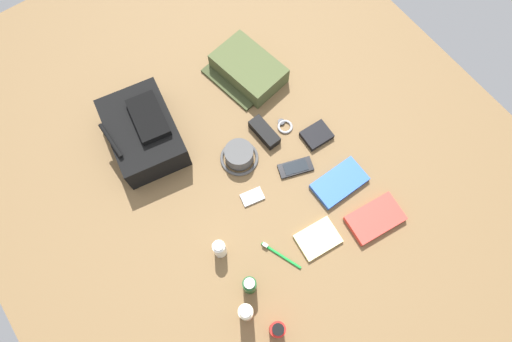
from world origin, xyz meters
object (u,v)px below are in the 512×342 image
Objects in this scene: backpack at (144,132)px; notepad at (318,239)px; bucket_hat at (239,155)px; toothbrush at (279,254)px; toiletry_pouch at (248,69)px; toothpaste_tube at (220,249)px; wallet at (317,135)px; sunscreen_spray at (277,330)px; paperback_novel at (375,219)px; lotion_bottle at (246,313)px; travel_guidebook at (339,183)px; shampoo_bottle at (250,285)px; wristwatch at (285,126)px; cell_phone at (296,168)px; media_player at (252,197)px; sunglasses_case at (264,132)px.

notepad is at bearing -157.13° from backpack.
bucket_hat is 0.96× the size of toothbrush.
toothpaste_tube is at bearing 137.16° from toiletry_pouch.
toothpaste_tube is 1.06× the size of wallet.
sunscreen_spray reaches higher than paperback_novel.
lotion_bottle reaches higher than travel_guidebook.
backpack is 0.78m from travel_guidebook.
wristwatch is (0.43, -0.48, -0.06)m from shampoo_bottle.
bucket_hat is 1.38× the size of wallet.
travel_guidebook is 1.31× the size of toothbrush.
wallet is at bearing -74.41° from toothpaste_tube.
paperback_novel reaches higher than wallet.
bucket_hat is at bearing 43.71° from cell_phone.
toiletry_pouch is 0.39m from bucket_hat.
backpack is at bearing -4.58° from lotion_bottle.
backpack is 1.23× the size of toiletry_pouch.
wristwatch is at bearing -39.47° from toothbrush.
sunscreen_spray is 0.75m from wallet.
backpack is 0.88m from sunscreen_spray.
travel_guidebook is 1.88× the size of wallet.
lotion_bottle is at bearing 105.10° from notepad.
shampoo_bottle is 0.49m from cell_phone.
paperback_novel reaches higher than cell_phone.
notepad is (-0.27, -0.10, 0.00)m from media_player.
toothbrush is at bearing 81.06° from notepad.
toothpaste_tube is at bearing 108.27° from wallet.
paperback_novel is at bearing -161.41° from cell_phone.
lotion_bottle is 0.74m from wristwatch.
shampoo_bottle is at bearing 142.82° from media_player.
toothpaste_tube is 0.56× the size of travel_guidebook.
wristwatch is at bearing -23.70° from cell_phone.
sunglasses_case is (-0.26, -0.39, -0.05)m from backpack.
toothpaste_tube is (0.33, 0.00, -0.01)m from sunscreen_spray.
media_player is at bearing 131.32° from sunglasses_case.
backpack is 0.68m from wallet.
sunscreen_spray reaches higher than wallet.
sunscreen_spray reaches higher than toothpaste_tube.
paperback_novel is 0.38m from toothbrush.
shampoo_bottle is at bearing 136.08° from sunglasses_case.
wristwatch is at bearing 4.38° from paperback_novel.
media_player is 0.24m from toothbrush.
backpack is 2.61× the size of notepad.
travel_guidebook is (-0.31, -0.25, -0.02)m from bucket_hat.
media_player is 0.36m from wallet.
bucket_hat is 0.93× the size of lotion_bottle.
backpack is 2.68× the size of cell_phone.
backpack is at bearing 60.26° from wristwatch.
cell_phone is (0.34, 0.11, -0.01)m from paperback_novel.
backpack reaches higher than toiletry_pouch.
sunglasses_case is at bearing 13.47° from paperback_novel.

